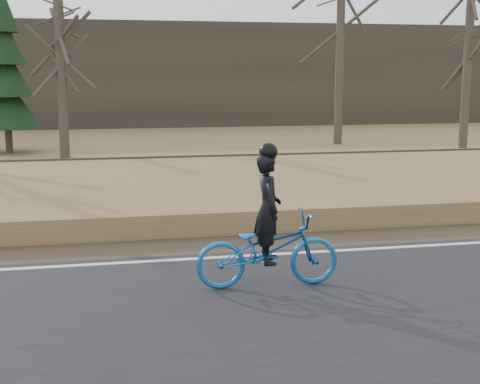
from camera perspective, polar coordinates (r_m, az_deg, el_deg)
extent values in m
plane|color=#8F6B48|center=(11.00, -0.40, -6.13)|extent=(120.00, 120.00, 0.00)
cube|color=black|center=(8.68, 2.93, -10.45)|extent=(120.00, 6.00, 0.06)
cube|color=silver|center=(11.17, -0.61, -5.53)|extent=(120.00, 0.12, 0.01)
cube|color=#473A2B|center=(12.13, -1.53, -4.49)|extent=(120.00, 1.60, 0.04)
cube|color=#8F6B48|center=(14.98, -3.59, -0.92)|extent=(120.00, 5.00, 0.44)
cube|color=slate|center=(18.69, -5.28, 1.27)|extent=(120.00, 3.00, 0.45)
cube|color=black|center=(18.65, -5.29, 2.17)|extent=(120.00, 2.40, 0.14)
cube|color=brown|center=(17.92, -5.03, 2.32)|extent=(120.00, 0.07, 0.15)
cube|color=brown|center=(19.34, -5.55, 2.88)|extent=(120.00, 0.07, 0.15)
cube|color=#383328|center=(40.41, -9.01, 9.85)|extent=(120.00, 4.00, 6.00)
imported|color=#175CA0|center=(9.54, 2.37, -4.93)|extent=(2.08, 0.78, 1.08)
imported|color=black|center=(9.41, 2.40, -1.43)|extent=(0.39, 0.58, 1.57)
sphere|color=black|center=(9.28, 2.44, 3.45)|extent=(0.26, 0.26, 0.26)
cylinder|color=#443C32|center=(24.76, -15.00, 9.52)|extent=(0.36, 0.36, 5.95)
cylinder|color=#443C32|center=(29.81, 8.57, 13.37)|extent=(0.36, 0.36, 9.68)
cylinder|color=#443C32|center=(29.45, 18.88, 11.14)|extent=(0.36, 0.36, 7.78)
cylinder|color=#443C32|center=(27.76, -19.13, 4.54)|extent=(0.28, 0.28, 1.32)
cone|color=black|center=(27.68, -19.29, 7.20)|extent=(2.60, 2.60, 1.93)
cone|color=black|center=(27.65, -19.43, 9.70)|extent=(2.15, 2.15, 1.93)
cone|color=black|center=(27.69, -19.58, 12.20)|extent=(1.70, 1.70, 1.93)
cone|color=black|center=(27.77, -19.73, 14.69)|extent=(1.25, 1.25, 1.93)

